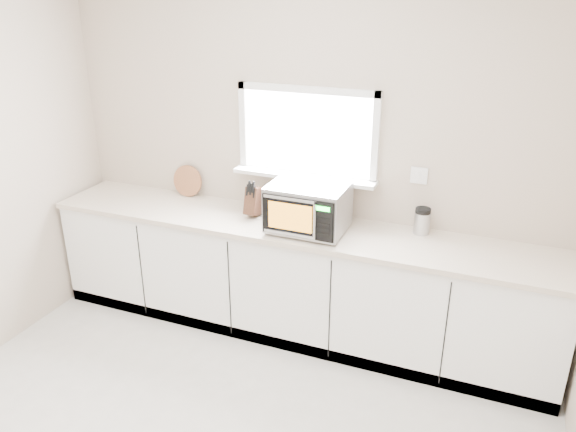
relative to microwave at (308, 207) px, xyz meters
The scene contains 7 objects.
back_wall 0.47m from the microwave, 111.11° to the left, with size 4.00×0.17×2.70m.
cabinets 0.68m from the microwave, 154.78° to the left, with size 3.92×0.60×0.88m, color white.
countertop 0.25m from the microwave, 158.20° to the left, with size 3.92×0.64×0.04m, color beige.
microwave is the anchor object (origin of this frame).
knife_block 0.50m from the microwave, 166.54° to the left, with size 0.10×0.21×0.30m.
cutting_board 1.23m from the microwave, 165.56° to the left, with size 0.26×0.26×0.02m, color #A76D40.
coffee_grinder 0.82m from the microwave, 18.52° to the left, with size 0.14×0.14×0.20m.
Camera 1 is at (1.40, -1.89, 2.59)m, focal length 35.00 mm.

